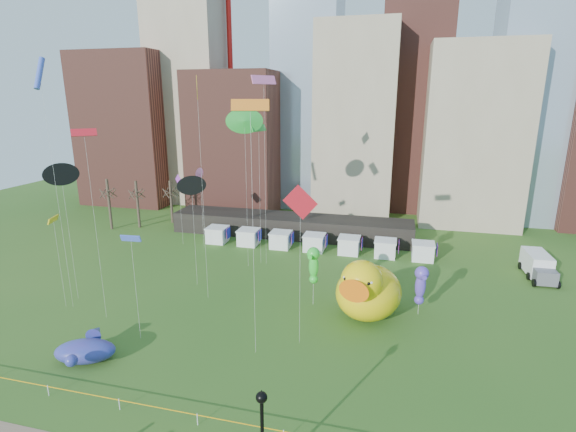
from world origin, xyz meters
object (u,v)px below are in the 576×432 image
(seahorse_green, at_px, (314,262))
(seahorse_purple, at_px, (421,282))
(small_duck, at_px, (357,286))
(lamppost, at_px, (262,427))
(whale_inflatable, at_px, (86,349))
(big_duck, at_px, (367,290))
(box_truck, at_px, (538,265))

(seahorse_green, bearing_deg, seahorse_purple, 12.30)
(small_duck, relative_size, seahorse_purple, 0.79)
(lamppost, bearing_deg, whale_inflatable, 156.56)
(big_duck, height_order, box_truck, big_duck)
(whale_inflatable, relative_size, box_truck, 0.92)
(small_duck, xyz_separation_m, box_truck, (20.96, 11.28, 0.09))
(small_duck, height_order, seahorse_green, seahorse_green)
(seahorse_purple, xyz_separation_m, box_truck, (14.48, 13.75, -2.09))
(seahorse_purple, relative_size, box_truck, 0.77)
(whale_inflatable, bearing_deg, big_duck, 12.62)
(seahorse_green, bearing_deg, whale_inflatable, -128.93)
(seahorse_purple, relative_size, lamppost, 0.85)
(big_duck, bearing_deg, lamppost, -87.57)
(seahorse_green, bearing_deg, lamppost, -76.65)
(lamppost, bearing_deg, big_duck, 78.62)
(small_duck, distance_m, seahorse_green, 6.27)
(small_duck, height_order, lamppost, lamppost)
(seahorse_green, relative_size, box_truck, 0.95)
(big_duck, distance_m, seahorse_purple, 5.54)
(box_truck, bearing_deg, small_duck, -154.03)
(seahorse_green, bearing_deg, box_truck, 38.99)
(lamppost, bearing_deg, box_truck, 57.03)
(small_duck, xyz_separation_m, lamppost, (-2.81, -25.37, 2.39))
(seahorse_purple, bearing_deg, small_duck, 147.95)
(seahorse_green, xyz_separation_m, box_truck, (25.26, 14.27, -3.37))
(seahorse_purple, distance_m, box_truck, 20.07)
(big_duck, distance_m, seahorse_green, 6.15)
(seahorse_green, distance_m, whale_inflatable, 22.34)
(seahorse_purple, relative_size, whale_inflatable, 0.83)
(lamppost, bearing_deg, small_duck, 83.69)
(lamppost, xyz_separation_m, box_truck, (23.77, 36.65, -2.30))
(seahorse_green, height_order, whale_inflatable, seahorse_green)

